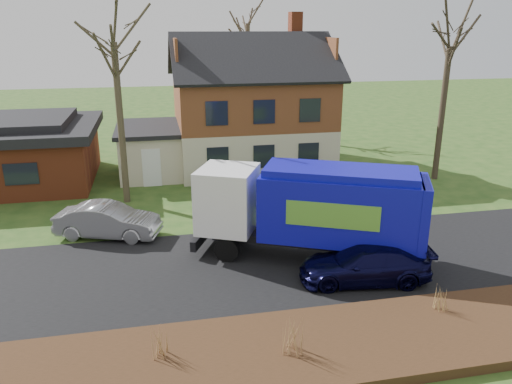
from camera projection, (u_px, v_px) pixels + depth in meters
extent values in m
plane|color=#264818|center=(271.00, 265.00, 18.48)|extent=(120.00, 120.00, 0.00)
cube|color=black|center=(271.00, 265.00, 18.48)|extent=(80.00, 7.00, 0.02)
cube|color=#301F10|center=(316.00, 348.00, 13.51)|extent=(80.00, 3.50, 0.30)
cube|color=beige|center=(251.00, 144.00, 31.45)|extent=(9.00, 7.50, 2.70)
cube|color=#552F18|center=(251.00, 100.00, 30.58)|extent=(9.00, 7.50, 2.80)
cube|color=#9A3F21|center=(295.00, 26.00, 30.70)|extent=(0.70, 0.90, 1.60)
cube|color=beige|center=(151.00, 152.00, 29.81)|extent=(3.50, 5.50, 2.60)
cube|color=black|center=(149.00, 128.00, 29.36)|extent=(3.90, 5.90, 0.24)
cube|color=#9A3F21|center=(9.00, 159.00, 27.82)|extent=(9.00, 7.50, 2.80)
cube|color=black|center=(4.00, 129.00, 27.30)|extent=(9.80, 8.20, 0.50)
cube|color=black|center=(3.00, 121.00, 27.16)|extent=(7.00, 6.00, 0.40)
cylinder|color=black|center=(227.00, 250.00, 18.69)|extent=(0.98, 0.68, 0.93)
cylinder|color=black|center=(240.00, 231.00, 20.43)|extent=(0.98, 0.68, 0.93)
cylinder|color=black|center=(366.00, 264.00, 17.58)|extent=(0.98, 0.68, 0.93)
cylinder|color=black|center=(367.00, 242.00, 19.32)|extent=(0.98, 0.68, 0.93)
cylinder|color=black|center=(400.00, 267.00, 17.33)|extent=(0.98, 0.68, 0.93)
cylinder|color=black|center=(399.00, 245.00, 19.07)|extent=(0.98, 0.68, 0.93)
cube|color=black|center=(314.00, 240.00, 18.79)|extent=(7.45, 4.22, 0.31)
cube|color=white|center=(228.00, 199.00, 19.08)|extent=(2.82, 2.90, 2.42)
cube|color=black|center=(203.00, 193.00, 19.25)|extent=(0.90, 1.82, 0.81)
cube|color=black|center=(202.00, 236.00, 19.84)|extent=(1.15, 2.13, 0.40)
cube|color=#0D0DA0|center=(339.00, 207.00, 18.16)|extent=(6.07, 4.41, 2.42)
cube|color=#0D0DA0|center=(341.00, 172.00, 17.74)|extent=(5.71, 4.06, 0.27)
cube|color=#0D0DA0|center=(422.00, 216.00, 17.56)|extent=(1.25, 2.21, 2.60)
cube|color=#579932|center=(332.00, 216.00, 17.11)|extent=(2.94, 1.39, 0.90)
cube|color=#579932|center=(338.00, 195.00, 19.22)|extent=(2.94, 1.39, 0.90)
imported|color=#96989D|center=(108.00, 221.00, 20.80)|extent=(4.56, 2.76, 1.42)
imported|color=black|center=(365.00, 264.00, 17.16)|extent=(4.70, 2.45, 1.30)
cylinder|color=#463C2A|center=(121.00, 126.00, 23.99)|extent=(0.32, 0.32, 7.75)
cylinder|color=#3A2F22|center=(442.00, 115.00, 27.85)|extent=(0.34, 0.34, 7.41)
cylinder|color=#453729|center=(248.00, 81.00, 39.53)|extent=(0.33, 0.33, 8.64)
cone|color=#9E7546|center=(158.00, 341.00, 12.77)|extent=(0.04, 0.04, 0.91)
cone|color=#9E7546|center=(152.00, 342.00, 12.74)|extent=(0.04, 0.04, 0.91)
cone|color=#9E7546|center=(164.00, 341.00, 12.80)|extent=(0.04, 0.04, 0.91)
cone|color=#9E7546|center=(158.00, 339.00, 12.88)|extent=(0.04, 0.04, 0.91)
cone|color=#9E7546|center=(158.00, 344.00, 12.66)|extent=(0.04, 0.04, 0.91)
cone|color=#9B7044|center=(293.00, 334.00, 12.91)|extent=(0.05, 0.05, 1.08)
cone|color=#9B7044|center=(287.00, 335.00, 12.88)|extent=(0.05, 0.05, 1.08)
cone|color=#9B7044|center=(300.00, 334.00, 12.95)|extent=(0.05, 0.05, 1.08)
cone|color=#9B7044|center=(292.00, 331.00, 13.04)|extent=(0.05, 0.05, 1.08)
cone|color=#9B7044|center=(295.00, 337.00, 12.79)|extent=(0.05, 0.05, 1.08)
cone|color=#A68249|center=(440.00, 297.00, 14.98)|extent=(0.04, 0.04, 0.76)
cone|color=#A68249|center=(436.00, 298.00, 14.95)|extent=(0.04, 0.04, 0.76)
cone|color=#A68249|center=(444.00, 297.00, 15.00)|extent=(0.04, 0.04, 0.76)
cone|color=#A68249|center=(438.00, 296.00, 15.08)|extent=(0.04, 0.04, 0.76)
cone|color=#A68249|center=(442.00, 299.00, 14.88)|extent=(0.04, 0.04, 0.76)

